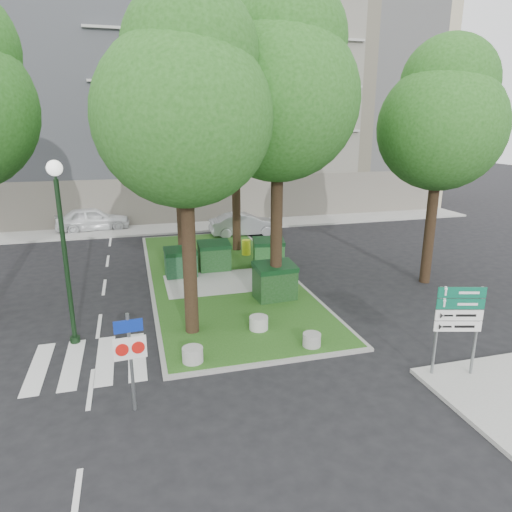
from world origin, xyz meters
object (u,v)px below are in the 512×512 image
object	(u,v)px
dumpster_d	(269,252)
car_white	(93,219)
tree_median_mid	(179,116)
bollard_right	(312,340)
traffic_sign_pole	(130,349)
tree_median_near_left	(186,99)
car_silver	(244,224)
dumpster_a	(181,262)
dumpster_b	(214,256)
bollard_mid	(259,323)
tree_street_right	(443,115)
directional_sign	(458,317)
litter_bin	(246,247)
street_lamp	(62,233)
tree_median_far	(236,89)
tree_median_near_right	(280,83)
dumpster_c	(275,281)
bollard_left	(193,355)

from	to	relation	value
dumpster_d	car_white	xyz separation A→B (m)	(-8.63, 10.66, 0.01)
tree_median_mid	bollard_right	size ratio (longest dim) A/B	17.96
bollard_right	traffic_sign_pole	size ratio (longest dim) A/B	0.22
tree_median_near_left	car_silver	size ratio (longest dim) A/B	2.45
dumpster_a	dumpster_b	distance (m)	1.68
bollard_mid	car_silver	distance (m)	13.74
tree_street_right	traffic_sign_pole	distance (m)	14.99
bollard_right	directional_sign	world-z (taller)	directional_sign
litter_bin	street_lamp	world-z (taller)	street_lamp
car_white	car_silver	bearing A→B (deg)	-120.20
street_lamp	litter_bin	bearing A→B (deg)	46.39
tree_median_near_left	dumpster_d	distance (m)	10.03
tree_median_far	traffic_sign_pole	distance (m)	15.95
tree_median_far	car_white	xyz separation A→B (m)	(-7.92, 7.34, -7.55)
tree_median_near_right	dumpster_d	xyz separation A→B (m)	(0.91, 4.18, -7.22)
bollard_right	litter_bin	world-z (taller)	litter_bin
bollard_right	car_white	size ratio (longest dim) A/B	0.12
dumpster_c	directional_sign	distance (m)	7.28
directional_sign	litter_bin	bearing A→B (deg)	116.56
tree_median_near_right	dumpster_a	size ratio (longest dim) A/B	8.01
tree_median_far	directional_sign	world-z (taller)	tree_median_far
bollard_left	car_silver	xyz separation A→B (m)	(5.26, 15.00, 0.37)
tree_median_near_right	dumpster_c	size ratio (longest dim) A/B	6.97
tree_median_far	dumpster_b	size ratio (longest dim) A/B	8.13
dumpster_d	bollard_mid	world-z (taller)	dumpster_d
dumpster_c	dumpster_b	bearing A→B (deg)	106.01
tree_street_right	dumpster_a	bearing A→B (deg)	162.56
bollard_right	directional_sign	bearing A→B (deg)	-39.27
street_lamp	directional_sign	world-z (taller)	street_lamp
tree_median_near_left	tree_median_near_right	size ratio (longest dim) A/B	0.92
street_lamp	car_silver	size ratio (longest dim) A/B	1.32
dumpster_c	dumpster_d	bearing A→B (deg)	71.62
street_lamp	tree_median_near_left	bearing A→B (deg)	-5.30
dumpster_c	tree_median_near_right	bearing A→B (deg)	-24.43
tree_street_right	dumpster_d	bearing A→B (deg)	148.84
tree_median_near_right	bollard_left	world-z (taller)	tree_median_near_right
dumpster_b	directional_sign	bearing A→B (deg)	-67.17
litter_bin	directional_sign	bearing A→B (deg)	-79.03
tree_median_mid	tree_median_far	world-z (taller)	tree_median_far
dumpster_a	dumpster_c	bearing A→B (deg)	-50.79
dumpster_b	bollard_right	bearing A→B (deg)	-79.83
tree_median_near_right	street_lamp	size ratio (longest dim) A/B	2.02
tree_median_near_right	traffic_sign_pole	distance (m)	10.22
dumpster_d	tree_median_near_left	bearing A→B (deg)	-115.88
bollard_left	litter_bin	xyz separation A→B (m)	(4.20, 10.38, 0.18)
tree_median_mid	car_white	xyz separation A→B (m)	(-4.72, 10.34, -6.20)
tree_median_near_left	tree_median_mid	distance (m)	6.53
dumpster_a	car_silver	bearing A→B (deg)	55.21
tree_street_right	directional_sign	distance (m)	9.70
tree_street_right	car_white	xyz separation A→B (m)	(-14.72, 14.34, -6.21)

